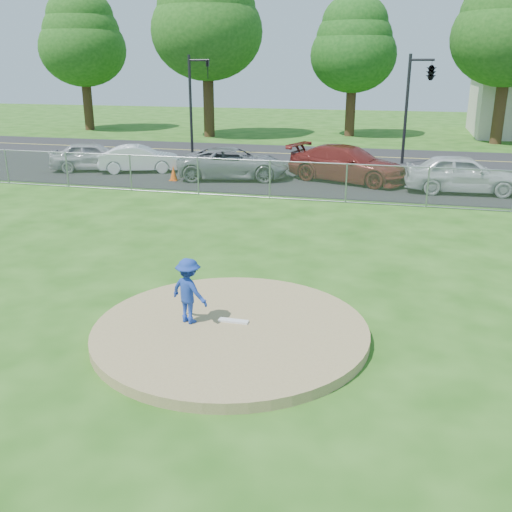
% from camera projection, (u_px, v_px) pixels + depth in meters
% --- Properties ---
extents(ground, '(120.00, 120.00, 0.00)m').
position_uv_depth(ground, '(311.00, 214.00, 20.41)').
color(ground, '#1E5011').
rests_on(ground, ground).
extents(pitchers_mound, '(5.40, 5.40, 0.20)m').
position_uv_depth(pitchers_mound, '(231.00, 331.00, 11.20)').
color(pitchers_mound, '#927D50').
rests_on(pitchers_mound, ground).
extents(pitching_rubber, '(0.60, 0.15, 0.04)m').
position_uv_depth(pitching_rubber, '(234.00, 321.00, 11.35)').
color(pitching_rubber, white).
rests_on(pitching_rubber, pitchers_mound).
extents(chain_link_fence, '(40.00, 0.06, 1.50)m').
position_uv_depth(chain_link_fence, '(320.00, 182.00, 22.01)').
color(chain_link_fence, gray).
rests_on(chain_link_fence, ground).
extents(parking_lot, '(50.00, 8.00, 0.01)m').
position_uv_depth(parking_lot, '(334.00, 180.00, 26.38)').
color(parking_lot, black).
rests_on(parking_lot, ground).
extents(street, '(60.00, 7.00, 0.01)m').
position_uv_depth(street, '(349.00, 156.00, 33.27)').
color(street, black).
rests_on(street, ground).
extents(tree_far_left, '(6.72, 6.72, 10.74)m').
position_uv_depth(tree_far_left, '(82.00, 38.00, 44.46)').
color(tree_far_left, '#352113').
rests_on(tree_far_left, ground).
extents(tree_left, '(7.84, 7.84, 12.53)m').
position_uv_depth(tree_left, '(206.00, 17.00, 39.66)').
color(tree_left, '#342313').
rests_on(tree_left, ground).
extents(tree_center, '(6.16, 6.16, 9.84)m').
position_uv_depth(tree_center, '(354.00, 44.00, 40.62)').
color(tree_center, '#3B2215').
rests_on(tree_center, ground).
extents(tree_right, '(7.28, 7.28, 11.63)m').
position_uv_depth(tree_right, '(511.00, 22.00, 36.05)').
color(tree_right, '#392414').
rests_on(tree_right, ground).
extents(traffic_signal_left, '(1.28, 0.20, 5.60)m').
position_uv_depth(traffic_signal_left, '(194.00, 96.00, 32.42)').
color(traffic_signal_left, black).
rests_on(traffic_signal_left, ground).
extents(traffic_signal_center, '(1.42, 2.48, 5.60)m').
position_uv_depth(traffic_signal_center, '(429.00, 74.00, 29.03)').
color(traffic_signal_center, black).
rests_on(traffic_signal_center, ground).
extents(pitcher, '(0.98, 0.78, 1.32)m').
position_uv_depth(pitcher, '(189.00, 291.00, 11.16)').
color(pitcher, '#1B3799').
rests_on(pitcher, pitchers_mound).
extents(traffic_cone, '(0.35, 0.35, 0.68)m').
position_uv_depth(traffic_cone, '(174.00, 173.00, 26.11)').
color(traffic_cone, '#F8550D').
rests_on(traffic_cone, parking_lot).
extents(parked_car_silver, '(4.49, 3.03, 1.42)m').
position_uv_depth(parked_car_silver, '(93.00, 156.00, 28.49)').
color(parked_car_silver, '#ABABAF').
rests_on(parked_car_silver, parking_lot).
extents(parked_car_white, '(4.17, 2.67, 1.30)m').
position_uv_depth(parked_car_white, '(139.00, 159.00, 28.12)').
color(parked_car_white, white).
rests_on(parked_car_white, parking_lot).
extents(parked_car_gray, '(5.51, 3.41, 1.42)m').
position_uv_depth(parked_car_gray, '(233.00, 163.00, 26.41)').
color(parked_car_gray, gray).
rests_on(parked_car_gray, parking_lot).
extents(parked_car_darkred, '(5.94, 3.95, 1.60)m').
position_uv_depth(parked_car_darkred, '(348.00, 164.00, 25.76)').
color(parked_car_darkred, maroon).
rests_on(parked_car_darkred, parking_lot).
extents(parked_car_pearl, '(4.71, 2.12, 1.57)m').
position_uv_depth(parked_car_pearl, '(462.00, 174.00, 23.50)').
color(parked_car_pearl, silver).
rests_on(parked_car_pearl, parking_lot).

